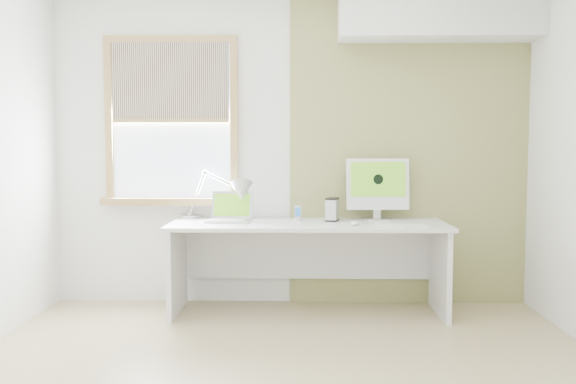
{
  "coord_description": "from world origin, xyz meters",
  "views": [
    {
      "loc": [
        0.1,
        -3.36,
        1.33
      ],
      "look_at": [
        0.0,
        1.05,
        1.0
      ],
      "focal_mm": 37.55,
      "sensor_mm": 36.0,
      "label": 1
    }
  ],
  "objects_px": {
    "desk_lamp": "(232,194)",
    "laptop": "(230,214)",
    "desk": "(308,246)",
    "external_drive": "(332,209)",
    "imac": "(377,186)"
  },
  "relations": [
    {
      "from": "laptop",
      "to": "imac",
      "type": "distance_m",
      "value": 1.23
    },
    {
      "from": "desk",
      "to": "laptop",
      "type": "xyz_separation_m",
      "value": [
        -0.63,
        0.02,
        0.25
      ]
    },
    {
      "from": "laptop",
      "to": "imac",
      "type": "height_order",
      "value": "imac"
    },
    {
      "from": "desk",
      "to": "external_drive",
      "type": "bearing_deg",
      "value": 17.23
    },
    {
      "from": "desk",
      "to": "laptop",
      "type": "distance_m",
      "value": 0.68
    },
    {
      "from": "laptop",
      "to": "desk",
      "type": "bearing_deg",
      "value": -1.85
    },
    {
      "from": "external_drive",
      "to": "imac",
      "type": "bearing_deg",
      "value": 13.82
    },
    {
      "from": "laptop",
      "to": "external_drive",
      "type": "bearing_deg",
      "value": 2.85
    },
    {
      "from": "desk",
      "to": "desk_lamp",
      "type": "height_order",
      "value": "desk_lamp"
    },
    {
      "from": "laptop",
      "to": "imac",
      "type": "xyz_separation_m",
      "value": [
        1.2,
        0.13,
        0.22
      ]
    },
    {
      "from": "desk",
      "to": "imac",
      "type": "distance_m",
      "value": 0.76
    },
    {
      "from": "external_drive",
      "to": "imac",
      "type": "xyz_separation_m",
      "value": [
        0.38,
        0.09,
        0.19
      ]
    },
    {
      "from": "laptop",
      "to": "imac",
      "type": "relative_size",
      "value": 0.7
    },
    {
      "from": "desk_lamp",
      "to": "external_drive",
      "type": "height_order",
      "value": "desk_lamp"
    },
    {
      "from": "desk_lamp",
      "to": "laptop",
      "type": "distance_m",
      "value": 0.17
    }
  ]
}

